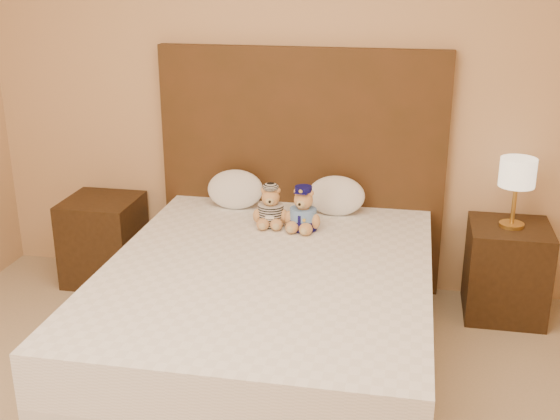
% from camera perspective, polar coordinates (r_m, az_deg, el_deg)
% --- Properties ---
extents(room_walls, '(4.04, 4.52, 2.72)m').
position_cam_1_polar(room_walls, '(2.46, -4.96, 15.67)').
color(room_walls, tan).
rests_on(room_walls, ground).
extents(bed, '(1.60, 2.00, 0.55)m').
position_cam_1_polar(bed, '(3.60, -1.02, -8.55)').
color(bed, white).
rests_on(bed, ground).
extents(headboard, '(1.75, 0.08, 1.50)m').
position_cam_1_polar(headboard, '(4.34, 1.71, 3.23)').
color(headboard, '#4A2B16').
rests_on(headboard, ground).
extents(nightstand_left, '(0.45, 0.45, 0.55)m').
position_cam_1_polar(nightstand_left, '(4.67, -14.12, -2.36)').
color(nightstand_left, '#342110').
rests_on(nightstand_left, ground).
extents(nightstand_right, '(0.45, 0.45, 0.55)m').
position_cam_1_polar(nightstand_right, '(4.30, 17.90, -4.70)').
color(nightstand_right, '#342110').
rests_on(nightstand_right, ground).
extents(lamp, '(0.20, 0.20, 0.40)m').
position_cam_1_polar(lamp, '(4.10, 18.73, 2.63)').
color(lamp, gold).
rests_on(lamp, nightstand_right).
extents(teddy_police, '(0.25, 0.24, 0.25)m').
position_cam_1_polar(teddy_police, '(3.89, 1.90, 0.12)').
color(teddy_police, tan).
rests_on(teddy_police, bed).
extents(teddy_prisoner, '(0.23, 0.22, 0.24)m').
position_cam_1_polar(teddy_prisoner, '(3.95, -0.76, 0.32)').
color(teddy_prisoner, tan).
rests_on(teddy_prisoner, bed).
extents(pillow_left, '(0.35, 0.22, 0.25)m').
position_cam_1_polar(pillow_left, '(4.27, -3.66, 1.83)').
color(pillow_left, white).
rests_on(pillow_left, bed).
extents(pillow_right, '(0.34, 0.22, 0.24)m').
position_cam_1_polar(pillow_right, '(4.17, 4.58, 1.31)').
color(pillow_right, white).
rests_on(pillow_right, bed).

